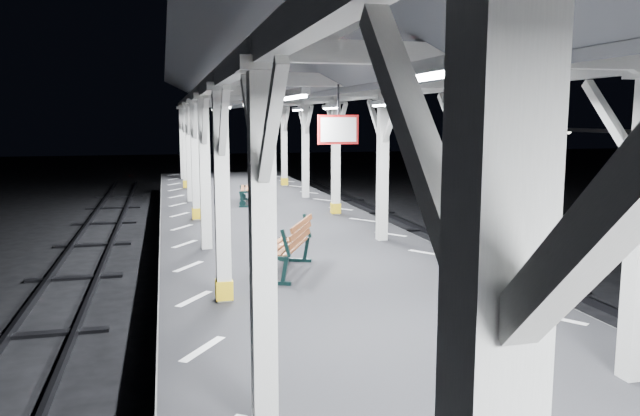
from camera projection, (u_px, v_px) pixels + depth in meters
name	position (u px, v px, depth m)	size (l,w,h in m)	color
ground	(390.00, 404.00, 8.35)	(120.00, 120.00, 0.00)	black
platform	(391.00, 369.00, 8.28)	(6.00, 50.00, 1.00)	black
hazard_stripes_left	(203.00, 349.00, 7.62)	(1.00, 48.00, 0.01)	silver
hazard_stripes_right	(555.00, 318.00, 8.79)	(1.00, 48.00, 0.01)	silver
canopy	(397.00, 56.00, 7.68)	(5.40, 49.00, 4.65)	silver
bench_mid	(290.00, 245.00, 11.32)	(1.35, 1.91, 0.98)	black
bench_far	(253.00, 187.00, 20.52)	(0.94, 1.95, 1.02)	black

